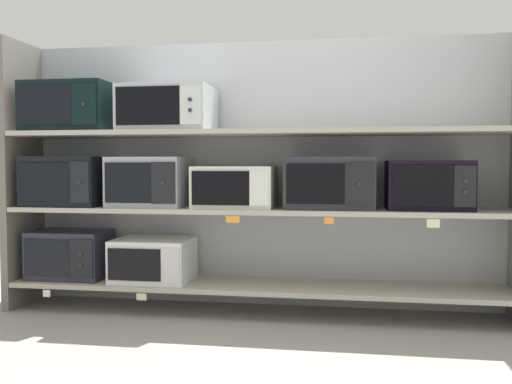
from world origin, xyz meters
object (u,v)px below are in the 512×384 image
at_px(microwave_2, 69,181).
at_px(microwave_3, 150,182).
at_px(microwave_0, 70,254).
at_px(microwave_6, 428,185).
at_px(microwave_4, 235,187).
at_px(microwave_1, 154,259).
at_px(microwave_5, 329,183).
at_px(microwave_8, 168,109).
at_px(microwave_7, 72,108).

xyz_separation_m(microwave_2, microwave_3, (0.57, -0.00, -0.00)).
bearing_deg(microwave_0, microwave_6, -0.01).
bearing_deg(microwave_4, microwave_1, 179.97).
bearing_deg(microwave_1, microwave_3, -179.41).
distance_m(microwave_5, microwave_6, 0.60).
height_order(microwave_0, microwave_1, microwave_0).
xyz_separation_m(microwave_2, microwave_4, (1.14, -0.00, -0.03)).
xyz_separation_m(microwave_0, microwave_4, (1.14, -0.00, 0.46)).
xyz_separation_m(microwave_3, microwave_5, (1.17, 0.00, -0.00)).
distance_m(microwave_0, microwave_6, 2.39).
bearing_deg(microwave_4, microwave_5, 0.02).
height_order(microwave_1, microwave_4, microwave_4).
bearing_deg(microwave_2, microwave_3, -0.01).
bearing_deg(microwave_8, microwave_6, 0.00).
xyz_separation_m(microwave_4, microwave_6, (1.20, -0.00, 0.02)).
bearing_deg(microwave_6, microwave_8, -180.00).
bearing_deg(microwave_5, microwave_8, -179.98).
height_order(microwave_7, microwave_8, microwave_7).
bearing_deg(microwave_2, microwave_7, -0.15).
bearing_deg(microwave_8, microwave_0, 179.98).
bearing_deg(microwave_3, microwave_2, 179.99).
height_order(microwave_2, microwave_4, microwave_2).
bearing_deg(microwave_7, microwave_4, -0.01).
xyz_separation_m(microwave_1, microwave_4, (0.55, -0.00, 0.48)).
bearing_deg(microwave_5, microwave_7, -180.00).
height_order(microwave_3, microwave_6, microwave_3).
height_order(microwave_1, microwave_2, microwave_2).
bearing_deg(microwave_3, microwave_1, 0.59).
bearing_deg(microwave_6, microwave_2, 179.99).
bearing_deg(microwave_4, microwave_3, 179.99).
height_order(microwave_5, microwave_6, microwave_5).
bearing_deg(microwave_1, microwave_4, -0.03).
xyz_separation_m(microwave_7, microwave_8, (0.67, -0.00, -0.02)).
xyz_separation_m(microwave_3, microwave_7, (-0.54, 0.00, 0.49)).
xyz_separation_m(microwave_3, microwave_6, (1.76, -0.00, -0.01)).
bearing_deg(microwave_7, microwave_1, 0.02).
bearing_deg(microwave_6, microwave_3, 179.99).
bearing_deg(microwave_1, microwave_6, -0.01).
bearing_deg(microwave_1, microwave_2, -179.99).
distance_m(microwave_0, microwave_8, 1.19).
bearing_deg(microwave_7, microwave_0, 179.96).
relative_size(microwave_6, microwave_7, 0.88).
bearing_deg(microwave_2, microwave_0, -178.79).
relative_size(microwave_0, microwave_1, 1.01).
relative_size(microwave_5, microwave_8, 0.95).
bearing_deg(microwave_2, microwave_8, -0.03).
distance_m(microwave_0, microwave_7, 0.99).
distance_m(microwave_1, microwave_6, 1.82).
distance_m(microwave_0, microwave_1, 0.59).
relative_size(microwave_2, microwave_7, 0.90).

